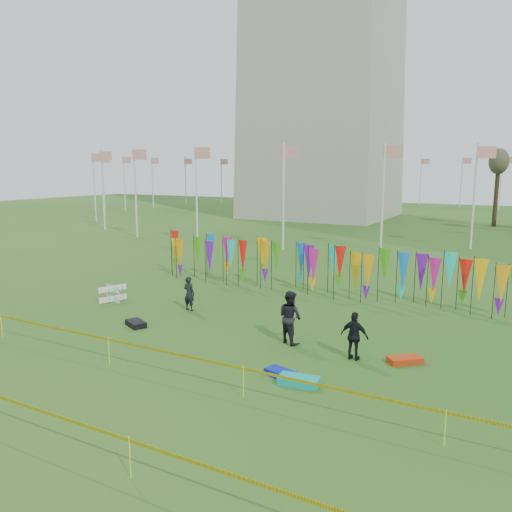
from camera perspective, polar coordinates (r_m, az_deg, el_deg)
The scene contains 13 objects.
ground at distance 17.16m, azimuth -6.75°, elevation -10.88°, with size 160.00×160.00×0.00m, color #224C15.
flagpole_ring at distance 65.40m, azimuth 7.60°, elevation 8.02°, with size 57.40×56.16×8.00m.
banner_row at distance 24.71m, azimuth 6.46°, elevation -0.75°, with size 18.64×0.64×2.40m.
caution_tape_near at distance 15.43m, azimuth -12.19°, elevation -10.38°, with size 26.00×0.02×0.90m.
caution_tape_far at distance 12.83m, azimuth -24.80°, elevation -15.42°, with size 26.00×0.02×0.90m.
box_kite at distance 24.07m, azimuth -16.04°, elevation -4.14°, with size 0.69×0.69×0.77m.
person_left at distance 21.81m, azimuth -7.65°, elevation -4.28°, with size 0.55×0.40×1.51m, color black.
person_mid at distance 17.68m, azimuth 3.91°, elevation -6.97°, with size 0.92×0.57×1.88m, color black.
person_right at distance 16.48m, azimuth 11.19°, elevation -8.97°, with size 0.93×0.53×1.58m, color black.
kite_bag_turquoise at distance 14.71m, azimuth 4.91°, elevation -14.02°, with size 1.14×0.57×0.23m, color #0BABA3.
kite_bag_blue at distance 15.19m, azimuth 2.87°, elevation -13.25°, with size 0.94×0.49×0.20m, color #0A1DB2.
kite_bag_red at distance 16.82m, azimuth 16.66°, elevation -11.32°, with size 1.07×0.49×0.20m, color red.
kite_bag_black at distance 20.22m, azimuth -13.57°, elevation -7.52°, with size 0.93×0.54×0.22m, color black.
Camera 1 is at (9.32, -13.06, 6.07)m, focal length 35.00 mm.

